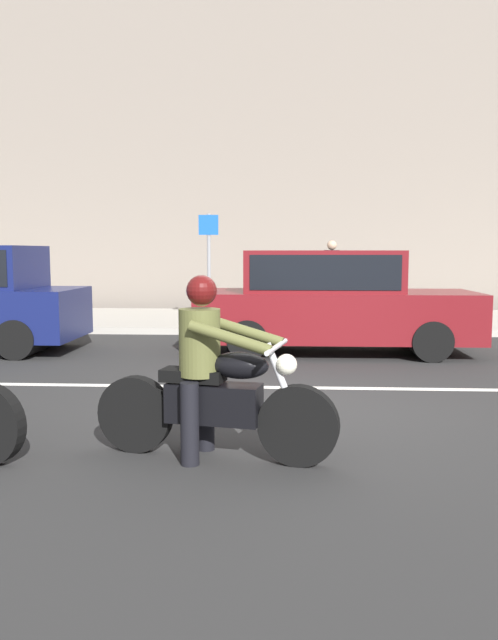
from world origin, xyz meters
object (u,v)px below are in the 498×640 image
motorcycle_with_rider_olive (212,384)px  parked_sedan_maroon (330,301)px  street_sign_post (209,256)px  pedestrian_bystander (331,274)px

motorcycle_with_rider_olive → parked_sedan_maroon: 5.68m
street_sign_post → pedestrian_bystander: (2.74, -0.01, -0.40)m
motorcycle_with_rider_olive → pedestrian_bystander: size_ratio=1.13×
motorcycle_with_rider_olive → street_sign_post: street_sign_post is taller
motorcycle_with_rider_olive → street_sign_post: bearing=97.0°
street_sign_post → motorcycle_with_rider_olive: bearing=-83.0°
parked_sedan_maroon → pedestrian_bystander: bearing=85.4°
motorcycle_with_rider_olive → parked_sedan_maroon: size_ratio=0.44×
motorcycle_with_rider_olive → pedestrian_bystander: pedestrian_bystander is taller
street_sign_post → pedestrian_bystander: bearing=-0.2°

